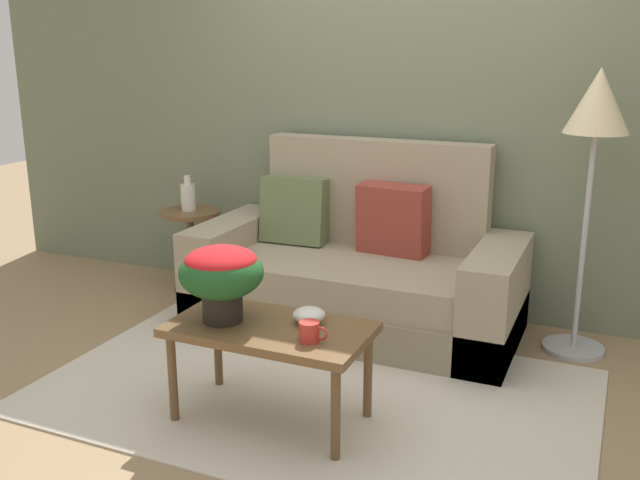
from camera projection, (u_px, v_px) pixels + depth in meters
ground_plane at (320, 384)px, 3.63m from camera, size 14.00×14.00×0.00m
wall_back at (406, 87)px, 4.44m from camera, size 6.40×0.12×2.86m
area_rug at (313, 391)px, 3.56m from camera, size 2.71×1.66×0.01m
couch at (357, 274)px, 4.35m from camera, size 1.96×0.92×1.12m
coffee_table at (270, 336)px, 3.19m from camera, size 0.91×0.49×0.47m
side_table at (191, 235)px, 4.95m from camera, size 0.42×0.42×0.57m
floor_lamp at (596, 127)px, 3.70m from camera, size 0.34×0.34×1.58m
potted_plant at (221, 273)px, 3.17m from camera, size 0.38×0.38×0.35m
coffee_mug at (310, 332)px, 2.99m from camera, size 0.13×0.09×0.09m
snack_bowl at (309, 315)px, 3.19m from camera, size 0.15×0.15×0.07m
table_vase at (188, 196)px, 4.89m from camera, size 0.10×0.10×0.25m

